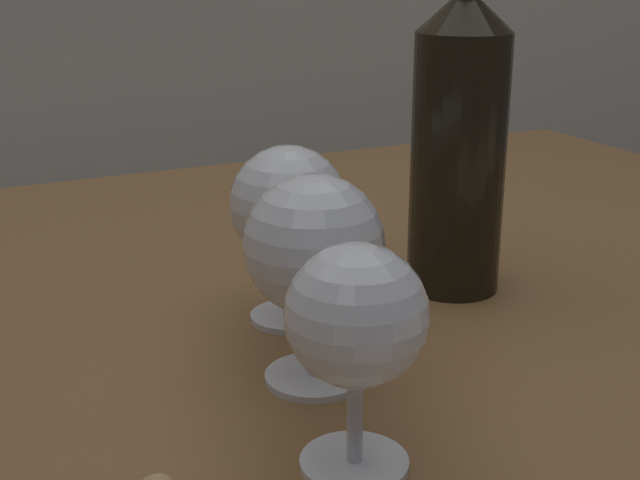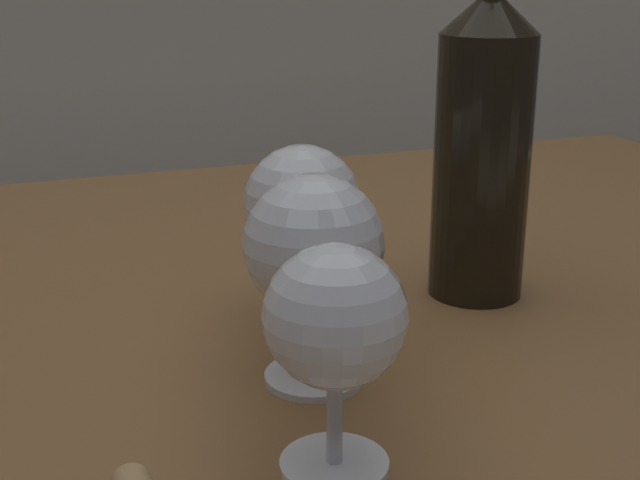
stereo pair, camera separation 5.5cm
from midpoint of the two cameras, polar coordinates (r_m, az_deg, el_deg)
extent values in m
cube|color=brown|center=(0.76, -3.08, -3.91)|extent=(1.40, 0.84, 0.03)
cylinder|color=brown|center=(1.49, 17.41, -9.29)|extent=(0.06, 0.06, 0.74)
cylinder|color=white|center=(0.50, 4.22, -14.52)|extent=(0.06, 0.06, 0.00)
cylinder|color=white|center=(0.48, 4.31, -11.18)|extent=(0.01, 0.01, 0.06)
sphere|color=white|center=(0.46, 4.48, -5.06)|extent=(0.08, 0.08, 0.08)
ellipsoid|color=beige|center=(0.46, 4.48, -4.89)|extent=(0.07, 0.07, 0.04)
cylinder|color=white|center=(0.59, 2.71, -8.90)|extent=(0.07, 0.07, 0.00)
cylinder|color=white|center=(0.58, 2.76, -5.97)|extent=(0.01, 0.01, 0.06)
sphere|color=white|center=(0.55, 2.86, -0.29)|extent=(0.09, 0.09, 0.09)
ellipsoid|color=#470A16|center=(0.55, 2.86, -0.20)|extent=(0.08, 0.08, 0.04)
cylinder|color=white|center=(0.68, 1.21, -5.00)|extent=(0.06, 0.06, 0.00)
cylinder|color=white|center=(0.67, 1.23, -2.44)|extent=(0.01, 0.01, 0.06)
sphere|color=white|center=(0.65, 1.27, 2.39)|extent=(0.09, 0.09, 0.09)
ellipsoid|color=maroon|center=(0.65, 1.27, 2.06)|extent=(0.08, 0.08, 0.03)
cylinder|color=black|center=(0.72, 12.69, 4.53)|extent=(0.08, 0.08, 0.21)
cone|color=black|center=(0.70, 13.43, 14.42)|extent=(0.08, 0.08, 0.04)
camera|label=1|loc=(0.03, -87.14, 0.96)|focal=48.97mm
camera|label=2|loc=(0.03, 92.86, -0.96)|focal=48.97mm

